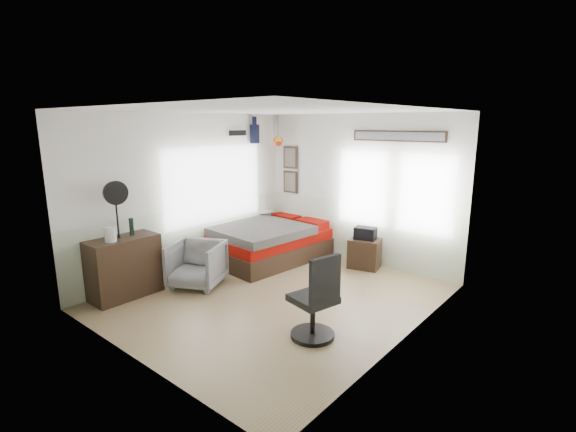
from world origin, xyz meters
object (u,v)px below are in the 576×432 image
(bed, at_px, (268,242))
(task_chair, at_px, (316,305))
(nightstand, at_px, (365,253))
(armchair, at_px, (197,264))
(dresser, at_px, (124,267))

(bed, height_order, task_chair, task_chair)
(nightstand, bearing_deg, armchair, -136.75)
(armchair, height_order, nightstand, armchair)
(dresser, bearing_deg, armchair, 62.06)
(armchair, height_order, task_chair, task_chair)
(dresser, relative_size, task_chair, 0.94)
(dresser, relative_size, armchair, 1.28)
(bed, bearing_deg, dresser, -94.39)
(task_chair, bearing_deg, nightstand, 120.93)
(nightstand, bearing_deg, task_chair, -85.96)
(dresser, relative_size, nightstand, 1.90)
(bed, xyz_separation_m, task_chair, (2.49, -1.86, 0.10))
(dresser, distance_m, armchair, 1.06)
(armchair, bearing_deg, nightstand, 31.10)
(nightstand, height_order, task_chair, task_chair)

